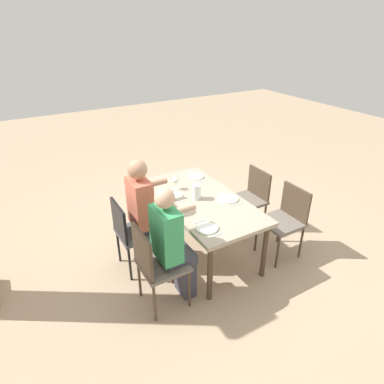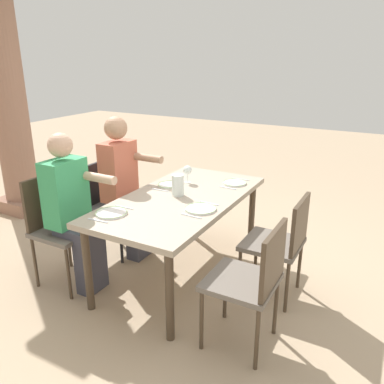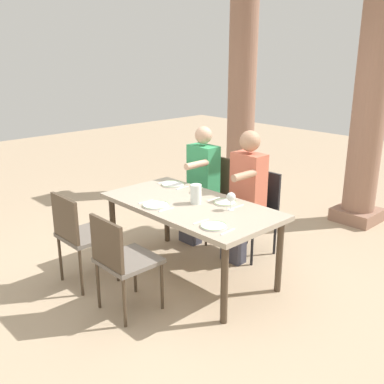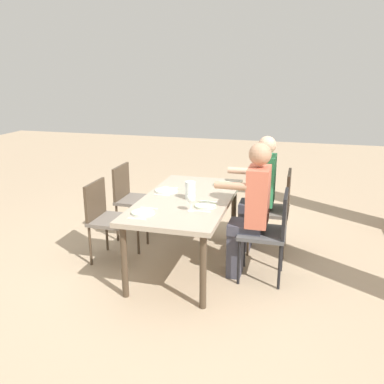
% 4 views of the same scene
% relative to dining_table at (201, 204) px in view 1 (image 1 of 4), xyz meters
% --- Properties ---
extents(ground_plane, '(16.00, 16.00, 0.00)m').
position_rel_dining_table_xyz_m(ground_plane, '(0.00, 0.00, -0.66)').
color(ground_plane, tan).
extents(dining_table, '(1.71, 0.88, 0.73)m').
position_rel_dining_table_xyz_m(dining_table, '(0.00, 0.00, 0.00)').
color(dining_table, tan).
rests_on(dining_table, ground).
extents(chair_west_north, '(0.44, 0.44, 0.93)m').
position_rel_dining_table_xyz_m(chair_west_north, '(-0.57, 0.86, -0.12)').
color(chair_west_north, '#6A6158').
rests_on(chair_west_north, ground).
extents(chair_west_south, '(0.44, 0.44, 0.88)m').
position_rel_dining_table_xyz_m(chair_west_south, '(-0.57, -0.86, -0.14)').
color(chair_west_south, '#6A6158').
rests_on(chair_west_south, ground).
extents(chair_mid_north, '(0.44, 0.44, 0.89)m').
position_rel_dining_table_xyz_m(chair_mid_north, '(0.09, 0.86, -0.14)').
color(chair_mid_north, '#4F4F50').
rests_on(chair_mid_north, ground).
extents(chair_mid_south, '(0.44, 0.44, 0.85)m').
position_rel_dining_table_xyz_m(chair_mid_south, '(0.09, -0.86, -0.16)').
color(chair_mid_south, '#6A6158').
rests_on(chair_mid_south, ground).
extents(diner_woman_green, '(0.35, 0.49, 1.30)m').
position_rel_dining_table_xyz_m(diner_woman_green, '(-0.56, 0.66, 0.03)').
color(diner_woman_green, '#3F3F4C').
rests_on(diner_woman_green, ground).
extents(diner_man_white, '(0.35, 0.49, 1.34)m').
position_rel_dining_table_xyz_m(diner_man_white, '(0.09, 0.66, 0.06)').
color(diner_man_white, '#3F3F4C').
rests_on(diner_man_white, ground).
extents(plate_0, '(0.24, 0.24, 0.02)m').
position_rel_dining_table_xyz_m(plate_0, '(-0.56, 0.27, 0.08)').
color(plate_0, white).
rests_on(plate_0, dining_table).
extents(fork_0, '(0.03, 0.17, 0.01)m').
position_rel_dining_table_xyz_m(fork_0, '(-0.71, 0.27, 0.07)').
color(fork_0, silver).
rests_on(fork_0, dining_table).
extents(spoon_0, '(0.02, 0.17, 0.01)m').
position_rel_dining_table_xyz_m(spoon_0, '(-0.41, 0.27, 0.07)').
color(spoon_0, silver).
rests_on(spoon_0, dining_table).
extents(plate_1, '(0.25, 0.25, 0.02)m').
position_rel_dining_table_xyz_m(plate_1, '(-0.17, -0.27, 0.08)').
color(plate_1, white).
rests_on(plate_1, dining_table).
extents(fork_1, '(0.03, 0.17, 0.01)m').
position_rel_dining_table_xyz_m(fork_1, '(-0.32, -0.27, 0.07)').
color(fork_1, silver).
rests_on(fork_1, dining_table).
extents(spoon_1, '(0.03, 0.17, 0.01)m').
position_rel_dining_table_xyz_m(spoon_1, '(-0.02, -0.27, 0.07)').
color(spoon_1, silver).
rests_on(spoon_1, dining_table).
extents(plate_2, '(0.22, 0.22, 0.02)m').
position_rel_dining_table_xyz_m(plate_2, '(0.21, 0.24, 0.08)').
color(plate_2, white).
rests_on(plate_2, dining_table).
extents(wine_glass_2, '(0.08, 0.08, 0.16)m').
position_rel_dining_table_xyz_m(wine_glass_2, '(0.37, 0.14, 0.19)').
color(wine_glass_2, white).
rests_on(wine_glass_2, dining_table).
extents(fork_2, '(0.02, 0.17, 0.01)m').
position_rel_dining_table_xyz_m(fork_2, '(0.06, 0.24, 0.07)').
color(fork_2, silver).
rests_on(fork_2, dining_table).
extents(spoon_2, '(0.02, 0.17, 0.01)m').
position_rel_dining_table_xyz_m(spoon_2, '(0.36, 0.24, 0.07)').
color(spoon_2, silver).
rests_on(spoon_2, dining_table).
extents(plate_3, '(0.22, 0.22, 0.02)m').
position_rel_dining_table_xyz_m(plate_3, '(0.55, -0.25, 0.08)').
color(plate_3, white).
rests_on(plate_3, dining_table).
extents(fork_3, '(0.02, 0.17, 0.01)m').
position_rel_dining_table_xyz_m(fork_3, '(0.40, -0.25, 0.07)').
color(fork_3, silver).
rests_on(fork_3, dining_table).
extents(spoon_3, '(0.03, 0.17, 0.01)m').
position_rel_dining_table_xyz_m(spoon_3, '(0.70, -0.25, 0.07)').
color(spoon_3, silver).
rests_on(spoon_3, dining_table).
extents(water_pitcher, '(0.10, 0.10, 0.18)m').
position_rel_dining_table_xyz_m(water_pitcher, '(0.03, 0.04, 0.15)').
color(water_pitcher, white).
rests_on(water_pitcher, dining_table).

